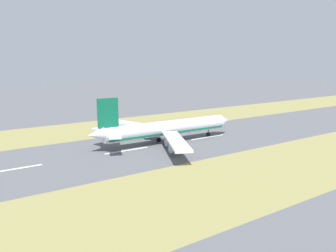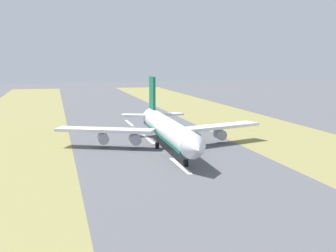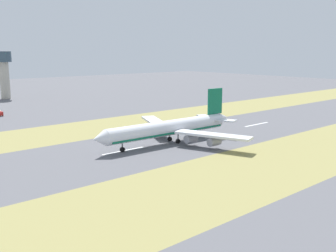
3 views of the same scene
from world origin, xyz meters
The scene contains 6 objects.
ground_plane centered at (0.00, 0.00, 0.00)m, with size 800.00×800.00×0.00m, color #56565B.
grass_median_west centered at (-45.00, 0.00, 0.00)m, with size 40.00×600.00×0.01m, color olive.
centreline_dash_near centered at (0.00, -62.53, 0.01)m, with size 1.20×18.00×0.01m, color silver.
centreline_dash_mid centered at (0.00, -22.53, 0.01)m, with size 1.20×18.00×0.01m, color silver.
centreline_dash_far centered at (0.00, 17.47, 0.01)m, with size 1.20×18.00×0.01m, color silver.
airplane_main_jet centered at (-1.87, -4.43, 6.02)m, with size 64.10×67.14×20.20m.
Camera 2 is at (29.50, 125.99, 25.95)m, focal length 50.00 mm.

